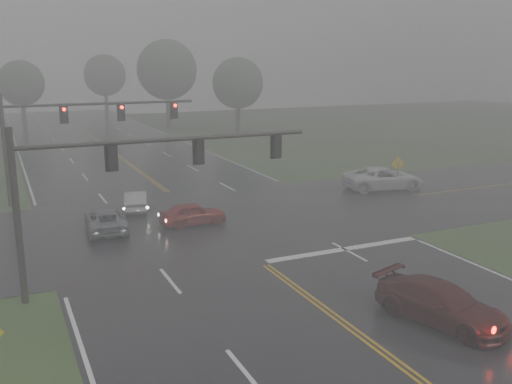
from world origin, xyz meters
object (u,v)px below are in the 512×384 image
pickup_white (383,189)px  signal_gantry_near (116,174)px  sedan_maroon (439,322)px  sedan_red (193,225)px  signal_gantry_far (67,125)px  car_grey (106,231)px  sedan_silver (136,211)px

pickup_white → signal_gantry_near: (-20.90, -10.29, 4.77)m
sedan_maroon → pickup_white: size_ratio=0.85×
sedan_red → signal_gantry_far: (-5.48, 8.80, 5.03)m
sedan_maroon → signal_gantry_near: signal_gantry_near is taller
signal_gantry_far → signal_gantry_near: bearing=-90.2°
sedan_maroon → signal_gantry_far: bearing=95.0°
car_grey → signal_gantry_far: size_ratio=0.36×
pickup_white → signal_gantry_near: signal_gantry_near is taller
car_grey → pickup_white: size_ratio=0.78×
sedan_maroon → sedan_silver: 20.81m
car_grey → pickup_white: (20.08, 2.14, 0.00)m
pickup_white → signal_gantry_far: bearing=85.7°
car_grey → pickup_white: bearing=-169.3°
pickup_white → signal_gantry_near: bearing=127.7°
sedan_silver → signal_gantry_near: (-3.31, -11.80, 4.77)m
signal_gantry_far → pickup_white: bearing=-15.7°
sedan_red → signal_gantry_far: size_ratio=0.31×
sedan_maroon → car_grey: bearing=102.0°
signal_gantry_near → signal_gantry_far: bearing=89.8°
sedan_silver → signal_gantry_near: signal_gantry_near is taller
sedan_silver → signal_gantry_near: bearing=87.5°
pickup_white → signal_gantry_far: signal_gantry_far is taller
sedan_maroon → signal_gantry_far: (-9.59, 24.19, 5.03)m
pickup_white → signal_gantry_far: (-20.84, 5.88, 5.03)m
car_grey → signal_gantry_far: 9.49m
signal_gantry_near → sedan_silver: bearing=74.3°
sedan_red → pickup_white: bearing=-80.3°
signal_gantry_near → car_grey: bearing=84.3°
car_grey → pickup_white: pickup_white is taller
signal_gantry_near → sedan_maroon: bearing=-39.8°
pickup_white → signal_gantry_far: 22.23m
sedan_red → sedan_silver: size_ratio=1.01×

